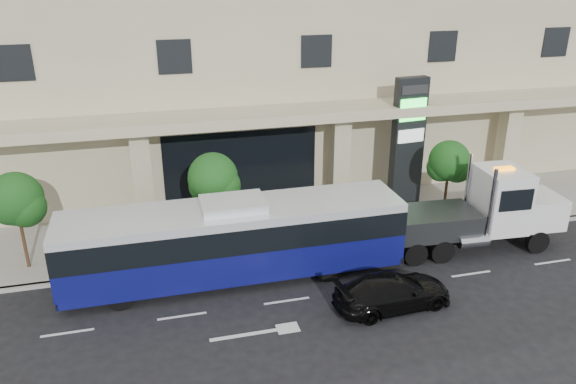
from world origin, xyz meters
name	(u,v)px	position (x,y,z in m)	size (l,w,h in m)	color
ground	(278,281)	(0.00, 0.00, 0.00)	(120.00, 120.00, 0.00)	black
sidewalk	(253,228)	(0.00, 5.00, 0.07)	(120.00, 6.00, 0.15)	gray
curb	(267,257)	(0.00, 2.00, 0.07)	(120.00, 0.30, 0.15)	gray
convention_center	(214,2)	(0.00, 15.42, 9.97)	(60.00, 17.60, 20.00)	tan
tree_left	(17,202)	(-9.97, 3.59, 3.11)	(2.27, 2.20, 4.22)	#422B19
tree_mid	(214,181)	(-1.97, 3.59, 3.26)	(2.28, 2.20, 4.38)	#422B19
tree_right	(450,164)	(9.53, 3.59, 3.04)	(2.10, 2.00, 4.04)	#422B19
city_bus	(234,239)	(-1.60, 0.78, 1.77)	(13.74, 2.91, 3.48)	black
tow_truck	(481,213)	(9.57, 0.61, 1.72)	(9.23, 2.73, 4.19)	#2D3033
black_sedan	(393,291)	(3.77, -2.86, 0.66)	(1.85, 4.55, 1.32)	black
signage_pylon	(408,142)	(8.35, 5.85, 3.57)	(1.73, 0.78, 6.74)	black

